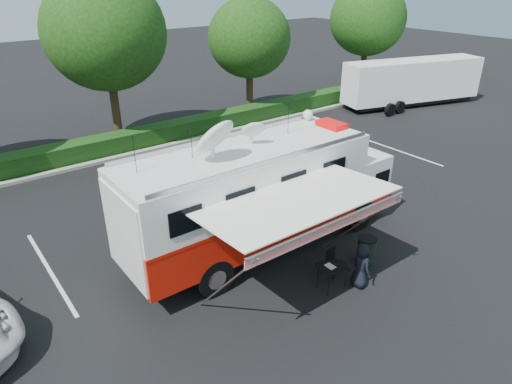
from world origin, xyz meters
The scene contains 10 objects.
ground_plane centered at (0.00, 0.00, 0.00)m, with size 120.00×120.00×0.00m, color black.
back_border centered at (1.14, 12.90, 5.00)m, with size 60.00×6.14×8.87m.
stall_lines centered at (-0.50, 3.00, 0.00)m, with size 24.12×5.50×0.01m.
command_truck centered at (-0.09, 0.00, 2.07)m, with size 10.05×2.77×4.83m.
awning centered at (-0.99, -2.87, 3.11)m, with size 5.49×2.82×3.31m.
person centered at (0.91, -3.56, 0.00)m, with size 0.72×0.47×1.48m, color black.
folding_table centered at (0.15, -3.10, 0.72)m, with size 1.09×0.96×0.77m.
folding_chair centered at (0.74, -2.55, 0.50)m, with size 0.44×0.46×0.86m.
trash_bin centered at (2.02, -2.85, 0.47)m, with size 0.63×0.63×0.93m.
semi_trailer centered at (19.73, 8.25, 1.66)m, with size 10.42×4.91×3.15m.
Camera 1 is at (-8.52, -10.69, 8.81)m, focal length 32.00 mm.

